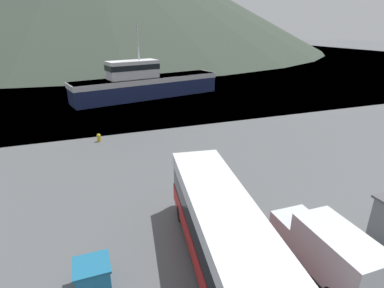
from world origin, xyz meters
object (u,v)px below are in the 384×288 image
Objects in this scene: fishing_boat at (145,83)px; storage_bin at (93,275)px; delivery_van at (328,249)px; tour_bus at (221,231)px.

storage_bin is (-9.55, -34.34, -1.59)m from fishing_boat.
delivery_van reaches higher than storage_bin.
delivery_van is at bearing -15.71° from storage_bin.
tour_bus is 0.48× the size of fishing_boat.
fishing_boat is (4.17, 35.16, 0.28)m from tour_bus.
storage_bin is at bearing 179.63° from tour_bus.
storage_bin is (-5.38, 0.82, -1.32)m from tour_bus.
storage_bin is at bearing 165.34° from delivery_van.
tour_bus is at bearing -20.11° from fishing_boat.
fishing_boat reaches higher than delivery_van.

